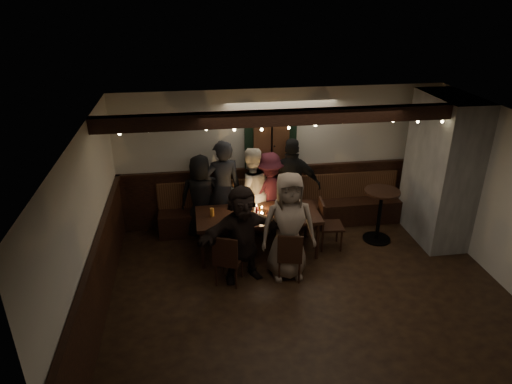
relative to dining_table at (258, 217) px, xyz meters
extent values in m
cube|color=black|center=(0.59, -1.40, -0.68)|extent=(6.00, 5.00, 0.01)
cube|color=black|center=(0.59, -1.40, 1.93)|extent=(6.00, 5.00, 0.01)
cube|color=silver|center=(0.59, 1.11, 0.63)|extent=(6.00, 0.01, 2.60)
cube|color=silver|center=(-2.41, -1.40, 0.63)|extent=(0.01, 5.00, 2.60)
cube|color=black|center=(0.59, 1.08, -0.12)|extent=(6.00, 0.05, 1.10)
cube|color=black|center=(-2.38, -1.40, -0.12)|extent=(0.05, 5.00, 1.10)
cube|color=slate|center=(3.24, 0.10, 0.63)|extent=(0.70, 1.40, 2.60)
cube|color=black|center=(0.59, 0.83, -0.45)|extent=(4.60, 0.45, 0.45)
cube|color=#422612|center=(0.59, 1.01, 0.03)|extent=(4.60, 0.06, 0.50)
cube|color=black|center=(0.39, 1.04, 0.98)|extent=(0.95, 0.04, 1.00)
cube|color=#422612|center=(0.39, 0.98, 0.98)|extent=(0.64, 0.12, 0.76)
cube|color=black|center=(0.59, -0.40, 1.82)|extent=(6.00, 0.16, 0.22)
sphere|color=#FFE599|center=(-2.01, -0.42, 1.69)|extent=(0.04, 0.04, 0.04)
sphere|color=#FFE599|center=(-1.61, -0.42, 1.71)|extent=(0.04, 0.04, 0.04)
sphere|color=#FFE599|center=(-1.21, -0.42, 1.71)|extent=(0.04, 0.04, 0.04)
sphere|color=#FFE599|center=(-0.81, -0.42, 1.70)|extent=(0.04, 0.04, 0.04)
sphere|color=#FFE599|center=(-0.41, -0.42, 1.67)|extent=(0.04, 0.04, 0.04)
sphere|color=#FFE599|center=(-0.01, -0.42, 1.66)|extent=(0.04, 0.04, 0.04)
sphere|color=#FFE599|center=(0.39, -0.42, 1.66)|extent=(0.04, 0.04, 0.04)
sphere|color=#FFE599|center=(0.79, -0.42, 1.69)|extent=(0.04, 0.04, 0.04)
sphere|color=#FFE599|center=(1.19, -0.42, 1.71)|extent=(0.04, 0.04, 0.04)
sphere|color=#FFE599|center=(1.59, -0.42, 1.71)|extent=(0.04, 0.04, 0.04)
sphere|color=#FFE599|center=(1.99, -0.42, 1.70)|extent=(0.04, 0.04, 0.04)
sphere|color=#FFE599|center=(2.39, -0.42, 1.67)|extent=(0.04, 0.04, 0.04)
sphere|color=#FFE599|center=(2.79, -0.42, 1.66)|extent=(0.04, 0.04, 0.04)
sphere|color=#FFE599|center=(3.19, -0.42, 1.66)|extent=(0.04, 0.04, 0.04)
cube|color=black|center=(0.00, 0.00, 0.03)|extent=(2.06, 0.88, 0.06)
cylinder|color=black|center=(-0.95, -0.36, -0.34)|extent=(0.07, 0.07, 0.68)
cylinder|color=black|center=(-0.95, 0.37, -0.34)|extent=(0.07, 0.07, 0.68)
cylinder|color=black|center=(0.96, -0.36, -0.34)|extent=(0.07, 0.07, 0.68)
cylinder|color=black|center=(0.96, 0.37, -0.34)|extent=(0.07, 0.07, 0.68)
cylinder|color=#BF7226|center=(-0.76, 0.05, 0.13)|extent=(0.07, 0.07, 0.14)
cylinder|color=#BF7226|center=(-0.42, -0.22, 0.13)|extent=(0.07, 0.07, 0.14)
cylinder|color=silver|center=(-0.03, 0.13, 0.13)|extent=(0.07, 0.07, 0.14)
cylinder|color=#BF7226|center=(0.24, -0.07, 0.13)|extent=(0.07, 0.07, 0.14)
cylinder|color=silver|center=(0.47, 0.25, 0.13)|extent=(0.07, 0.07, 0.14)
cylinder|color=#BF7226|center=(0.75, -0.19, 0.13)|extent=(0.07, 0.07, 0.14)
cylinder|color=white|center=(-0.51, -0.29, 0.07)|extent=(0.26, 0.26, 0.01)
cube|color=#B2B2B7|center=(0.00, -0.05, 0.09)|extent=(0.16, 0.10, 0.05)
cylinder|color=#990C0C|center=(-0.03, -0.05, 0.14)|extent=(0.04, 0.04, 0.16)
cylinder|color=gold|center=(0.03, -0.05, 0.14)|extent=(0.04, 0.04, 0.16)
cylinder|color=silver|center=(0.07, 0.05, 0.10)|extent=(0.05, 0.05, 0.08)
sphere|color=#FFB24C|center=(0.07, 0.05, 0.16)|extent=(0.03, 0.03, 0.03)
cube|color=black|center=(-0.56, -0.79, -0.27)|extent=(0.52, 0.52, 0.04)
cube|color=black|center=(-0.64, -0.96, -0.03)|extent=(0.38, 0.19, 0.45)
cylinder|color=black|center=(-0.36, -0.71, -0.48)|extent=(0.03, 0.03, 0.38)
cylinder|color=black|center=(-0.48, -1.00, -0.48)|extent=(0.03, 0.03, 0.38)
cylinder|color=black|center=(-0.65, -0.58, -0.48)|extent=(0.03, 0.03, 0.38)
cylinder|color=black|center=(-0.77, -0.88, -0.48)|extent=(0.03, 0.03, 0.38)
cube|color=black|center=(0.39, -0.82, -0.29)|extent=(0.46, 0.46, 0.04)
cube|color=black|center=(0.34, -0.98, -0.05)|extent=(0.38, 0.13, 0.43)
cylinder|color=black|center=(0.57, -0.70, -0.49)|extent=(0.03, 0.03, 0.37)
cylinder|color=black|center=(0.50, -1.00, -0.49)|extent=(0.03, 0.03, 0.37)
cylinder|color=black|center=(0.27, -0.63, -0.49)|extent=(0.03, 0.03, 0.37)
cylinder|color=black|center=(0.20, -0.93, -0.49)|extent=(0.03, 0.03, 0.37)
cube|color=black|center=(1.28, -0.03, -0.26)|extent=(0.44, 0.44, 0.04)
cube|color=black|center=(1.10, -0.01, 0.00)|extent=(0.08, 0.41, 0.47)
cylinder|color=black|center=(1.43, -0.20, -0.48)|extent=(0.03, 0.03, 0.40)
cylinder|color=black|center=(1.10, -0.17, -0.48)|extent=(0.03, 0.03, 0.40)
cylinder|color=black|center=(1.46, 0.12, -0.48)|extent=(0.03, 0.03, 0.40)
cylinder|color=black|center=(1.13, 0.15, -0.48)|extent=(0.03, 0.03, 0.40)
cylinder|color=black|center=(2.21, 0.09, -0.66)|extent=(0.50, 0.50, 0.03)
cylinder|color=black|center=(2.21, 0.09, -0.19)|extent=(0.07, 0.07, 0.96)
cylinder|color=black|center=(2.21, 0.09, 0.29)|extent=(0.61, 0.61, 0.04)
imported|color=black|center=(-0.91, 0.71, 0.10)|extent=(0.83, 0.60, 1.56)
imported|color=black|center=(-0.52, 0.67, 0.24)|extent=(0.73, 0.55, 1.83)
imported|color=beige|center=(-0.02, 0.71, 0.16)|extent=(0.91, 0.77, 1.66)
imported|color=#3C131D|center=(0.32, 0.73, 0.10)|extent=(1.14, 0.90, 1.54)
imported|color=black|center=(0.73, 0.69, 0.22)|extent=(1.12, 0.66, 1.80)
imported|color=black|center=(-0.34, -0.73, 0.12)|extent=(1.53, 0.76, 1.58)
imported|color=#836F5E|center=(0.36, -0.73, 0.20)|extent=(0.86, 0.57, 1.75)
camera|label=1|loc=(-1.03, -6.71, 3.60)|focal=32.00mm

